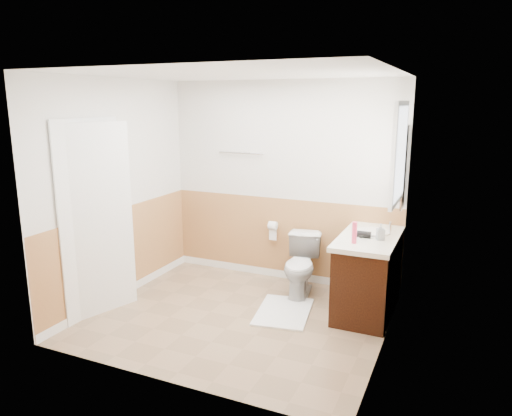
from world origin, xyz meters
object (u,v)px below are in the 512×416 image
at_px(toilet, 301,266).
at_px(bath_mat, 284,312).
at_px(lotion_bottle, 354,233).
at_px(soap_dispenser, 381,232).
at_px(vanity_cabinet, 368,276).

height_order(toilet, bath_mat, toilet).
distance_m(toilet, lotion_bottle, 1.05).
bearing_deg(toilet, bath_mat, -99.33).
distance_m(lotion_bottle, soap_dispenser, 0.32).
relative_size(vanity_cabinet, lotion_bottle, 5.00).
relative_size(lotion_bottle, soap_dispenser, 1.29).
height_order(vanity_cabinet, soap_dispenser, soap_dispenser).
bearing_deg(toilet, lotion_bottle, -43.46).
relative_size(toilet, lotion_bottle, 3.20).
xyz_separation_m(toilet, bath_mat, (0.00, -0.57, -0.34)).
relative_size(toilet, bath_mat, 0.88).
distance_m(toilet, soap_dispenser, 1.13).
relative_size(bath_mat, soap_dispenser, 4.70).
distance_m(vanity_cabinet, lotion_bottle, 0.65).
xyz_separation_m(bath_mat, lotion_bottle, (0.71, 0.08, 0.95)).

